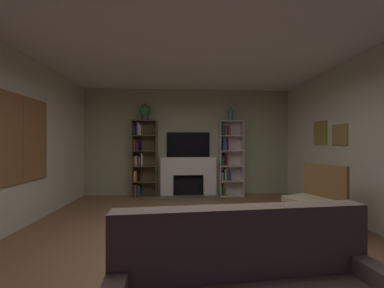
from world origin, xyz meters
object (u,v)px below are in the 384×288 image
(fireplace, at_px, (188,175))
(tv, at_px, (188,145))
(vase_with_flowers, at_px, (231,115))
(bookshelf_left, at_px, (142,159))
(bookshelf_right, at_px, (228,158))
(potted_plant, at_px, (145,111))
(armchair, at_px, (317,197))

(fireplace, height_order, tv, tv)
(fireplace, distance_m, vase_with_flowers, 1.95)
(tv, relative_size, bookshelf_left, 0.58)
(bookshelf_right, distance_m, potted_plant, 2.50)
(fireplace, distance_m, armchair, 3.13)
(bookshelf_left, relative_size, potted_plant, 4.66)
(fireplace, height_order, potted_plant, potted_plant)
(vase_with_flowers, relative_size, armchair, 0.46)
(fireplace, relative_size, vase_with_flowers, 3.27)
(bookshelf_left, distance_m, potted_plant, 1.23)
(tv, height_order, armchair, tv)
(vase_with_flowers, bearing_deg, tv, 173.95)
(fireplace, height_order, armchair, armchair)
(bookshelf_left, distance_m, bookshelf_right, 2.26)
(bookshelf_right, relative_size, vase_with_flowers, 4.18)
(tv, distance_m, potted_plant, 1.42)
(fireplace, distance_m, potted_plant, 2.01)
(fireplace, height_order, vase_with_flowers, vase_with_flowers)
(bookshelf_left, relative_size, bookshelf_right, 1.00)
(tv, relative_size, bookshelf_right, 0.58)
(bookshelf_left, xyz_separation_m, potted_plant, (0.08, -0.03, 1.22))
(bookshelf_left, height_order, bookshelf_right, same)
(fireplace, relative_size, tv, 1.35)
(bookshelf_left, bearing_deg, vase_with_flowers, -0.64)
(tv, bearing_deg, potted_plant, -173.92)
(bookshelf_right, bearing_deg, fireplace, -179.67)
(tv, distance_m, vase_with_flowers, 1.38)
(fireplace, bearing_deg, armchair, -53.55)
(fireplace, bearing_deg, bookshelf_right, 0.33)
(tv, relative_size, potted_plant, 2.70)
(fireplace, bearing_deg, bookshelf_left, 179.69)
(potted_plant, distance_m, armchair, 4.24)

